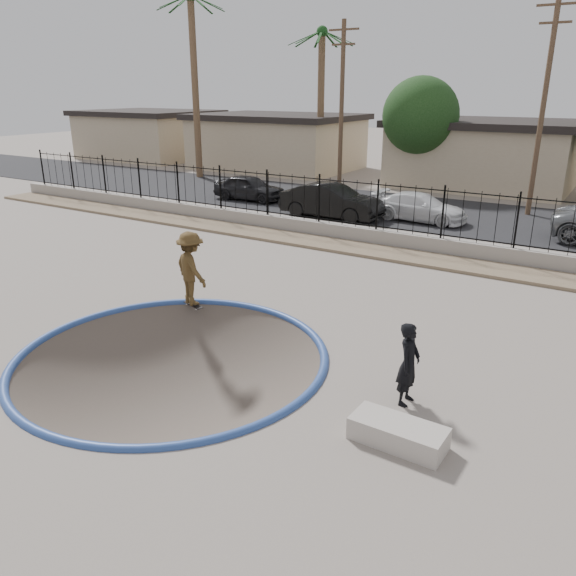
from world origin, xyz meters
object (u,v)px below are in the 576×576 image
(car_c, at_px, (420,207))
(car_b, at_px, (331,201))
(skater, at_px, (191,272))
(videographer, at_px, (409,364))
(car_a, at_px, (249,188))
(concrete_ledge, at_px, (398,433))
(skateboard, at_px, (193,305))

(car_c, bearing_deg, car_b, 116.32)
(skater, bearing_deg, videographer, -171.93)
(skater, height_order, videographer, skater)
(car_a, relative_size, car_c, 0.92)
(skater, bearing_deg, concrete_ledge, 178.98)
(skater, relative_size, concrete_ledge, 1.26)
(skater, distance_m, videographer, 6.97)
(skateboard, bearing_deg, videographer, 3.91)
(skater, bearing_deg, car_b, -58.87)
(skater, height_order, skateboard, skater)
(car_b, xyz_separation_m, car_c, (3.65, 1.60, -0.17))
(skater, xyz_separation_m, car_a, (-7.69, 13.40, -0.31))
(concrete_ledge, height_order, car_a, car_a)
(car_b, bearing_deg, concrete_ledge, -148.91)
(concrete_ledge, height_order, car_b, car_b)
(videographer, bearing_deg, car_c, 18.50)
(skater, relative_size, skateboard, 2.65)
(concrete_ledge, bearing_deg, car_c, 108.24)
(car_a, bearing_deg, car_b, -108.49)
(skateboard, height_order, car_a, car_a)
(car_a, bearing_deg, concrete_ledge, -140.86)
(car_a, xyz_separation_m, car_b, (5.75, -1.60, 0.12))
(skateboard, height_order, videographer, videographer)
(car_a, relative_size, car_b, 0.82)
(skater, bearing_deg, skateboard, -176.61)
(concrete_ledge, relative_size, car_a, 0.41)
(skateboard, bearing_deg, car_c, 100.37)
(car_c, bearing_deg, car_a, 92.65)
(skater, distance_m, car_b, 11.96)
(skateboard, distance_m, videographer, 7.00)
(videographer, height_order, car_c, videographer)
(skater, bearing_deg, car_a, -38.34)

